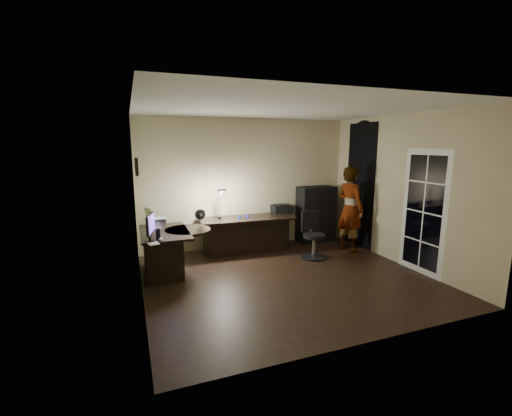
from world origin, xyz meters
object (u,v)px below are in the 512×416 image
object	(u,v)px
desk_left	(165,252)
cabinet	(316,214)
person	(350,209)
office_chair	(314,236)
monitor	(149,232)
desk_right	(247,235)

from	to	relation	value
desk_left	cabinet	distance (m)	3.50
person	office_chair	bearing A→B (deg)	91.48
monitor	person	bearing A→B (deg)	21.38
cabinet	monitor	bearing A→B (deg)	-160.36
office_chair	person	world-z (taller)	person
desk_right	cabinet	bearing A→B (deg)	9.64
desk_right	person	bearing A→B (deg)	-15.27
desk_left	person	xyz separation A→B (m)	(3.68, -0.03, 0.51)
desk_left	person	bearing A→B (deg)	-0.05
desk_left	office_chair	distance (m)	2.77
monitor	cabinet	bearing A→B (deg)	34.49
desk_right	desk_left	bearing A→B (deg)	-157.42
desk_right	monitor	bearing A→B (deg)	-147.29
desk_right	office_chair	size ratio (longest dim) A/B	2.15
person	monitor	bearing A→B (deg)	87.88
monitor	office_chair	distance (m)	3.07
office_chair	desk_left	bearing A→B (deg)	-178.85
cabinet	monitor	xyz separation A→B (m)	(-3.66, -1.34, 0.25)
desk_right	monitor	xyz separation A→B (m)	(-1.95, -1.13, 0.52)
desk_left	cabinet	bearing A→B (deg)	14.09
desk_right	office_chair	xyz separation A→B (m)	(1.08, -0.82, 0.08)
desk_right	monitor	world-z (taller)	monitor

